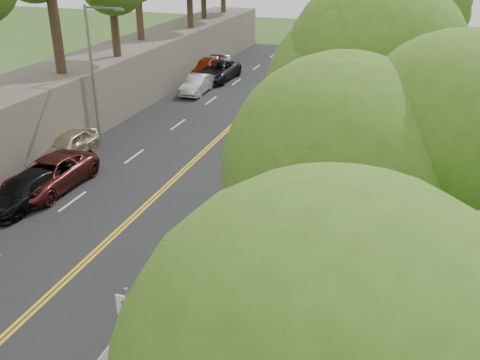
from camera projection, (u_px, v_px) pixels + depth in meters
ground at (151, 309)px, 18.05m from camera, size 140.00×140.00×0.00m
road at (185, 143)px, 32.54m from camera, size 11.20×66.00×0.04m
sidewalk at (313, 158)px, 30.24m from camera, size 4.20×66.00×0.05m
jersey_barrier at (274, 149)px, 30.79m from camera, size 0.42×66.00×0.60m
rock_embankment at (67, 99)px, 34.05m from camera, size 5.00×66.00×4.00m
chainlink_fence at (352, 146)px, 29.23m from camera, size 0.04×66.00×2.00m
trees_fenceside at (412, 37)px, 26.06m from camera, size 7.00×66.00×14.00m
streetlight at (95, 65)px, 31.21m from camera, size 2.52×0.22×8.00m
signpost at (129, 325)px, 14.33m from camera, size 0.62×0.09×3.10m
construction_barrel at (352, 139)px, 31.81m from camera, size 0.51×0.51×0.84m
car_2 at (49, 175)px, 26.20m from camera, size 2.66×5.59×1.54m
car_3 at (26, 191)px, 24.76m from camera, size 2.36×4.88×1.37m
car_4 at (68, 145)px, 30.01m from camera, size 1.77×4.38×1.49m
car_5 at (197, 84)px, 42.42m from camera, size 1.70×4.43×1.44m
car_6 at (217, 71)px, 46.33m from camera, size 2.86×5.85×1.60m
car_7 at (205, 68)px, 47.70m from camera, size 2.23×5.17×1.48m
car_8 at (214, 62)px, 49.72m from camera, size 2.18×4.54×1.49m
painter_0 at (214, 260)px, 19.17m from camera, size 0.62×0.87×1.66m
painter_1 at (241, 219)px, 21.77m from camera, size 0.52×0.72×1.83m
painter_2 at (253, 182)px, 25.35m from camera, size 0.61×0.78×1.61m
painter_3 at (213, 259)px, 19.03m from camera, size 1.04×1.37×1.88m
person_far at (348, 137)px, 30.64m from camera, size 1.18×0.69×1.89m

